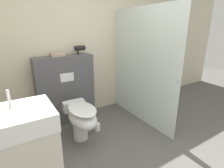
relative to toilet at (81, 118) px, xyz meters
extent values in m
cube|color=beige|center=(0.38, 0.88, 0.88)|extent=(8.00, 0.06, 2.50)
cube|color=#4C4C51|center=(0.01, 0.69, 0.22)|extent=(0.95, 0.26, 1.17)
cube|color=white|center=(0.01, 0.55, 0.47)|extent=(0.22, 0.01, 0.14)
cube|color=silver|center=(1.15, 0.06, 0.60)|extent=(0.01, 1.58, 1.93)
sphere|color=#B2B2B7|center=(1.15, -0.70, 0.56)|extent=(0.04, 0.04, 0.04)
cylinder|color=white|center=(0.00, 0.06, -0.18)|extent=(0.21, 0.21, 0.37)
ellipsoid|color=white|center=(0.00, -0.05, 0.03)|extent=(0.35, 0.60, 0.26)
ellipsoid|color=white|center=(0.00, -0.05, 0.17)|extent=(0.35, 0.58, 0.02)
cube|color=white|center=(0.00, 0.28, 0.08)|extent=(0.33, 0.13, 0.16)
cube|color=white|center=(-0.82, -0.65, 0.53)|extent=(0.62, 0.50, 0.15)
cylinder|color=silver|center=(-0.82, -0.51, 0.68)|extent=(0.02, 0.02, 0.14)
cylinder|color=black|center=(0.32, 0.72, 0.90)|extent=(0.18, 0.08, 0.08)
cone|color=black|center=(0.42, 0.72, 0.90)|extent=(0.03, 0.07, 0.07)
cylinder|color=black|center=(0.29, 0.72, 0.85)|extent=(0.03, 0.03, 0.10)
cube|color=tan|center=(-0.07, 0.71, 0.82)|extent=(0.21, 0.15, 0.05)
cylinder|color=white|center=(0.31, 0.11, -0.31)|extent=(0.10, 0.10, 0.12)
camera|label=1|loc=(-0.81, -2.12, 1.24)|focal=28.00mm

